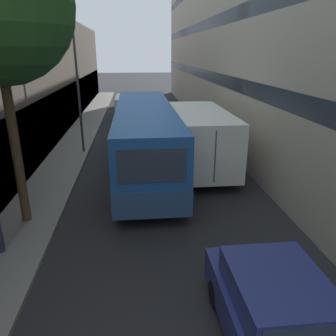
# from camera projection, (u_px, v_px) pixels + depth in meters

# --- Properties ---
(ground_plane) EXTENTS (150.00, 150.00, 0.00)m
(ground_plane) POSITION_uv_depth(u_px,v_px,m) (156.00, 166.00, 15.97)
(ground_plane) COLOR #232326
(sidewalk_left) EXTENTS (2.02, 60.00, 0.13)m
(sidewalk_left) POSITION_uv_depth(u_px,v_px,m) (60.00, 168.00, 15.51)
(sidewalk_left) COLOR gray
(sidewalk_left) RESTS_ON ground_plane
(building_left_shopfront) EXTENTS (2.40, 60.00, 7.65)m
(building_left_shopfront) POSITION_uv_depth(u_px,v_px,m) (2.00, 95.00, 14.15)
(building_left_shopfront) COLOR #51473D
(building_left_shopfront) RESTS_ON ground_plane
(car_hatchback) EXTENTS (1.87, 3.89, 1.52)m
(car_hatchback) POSITION_uv_depth(u_px,v_px,m) (277.00, 314.00, 5.96)
(car_hatchback) COLOR navy
(car_hatchback) RESTS_ON ground_plane
(bus) EXTENTS (2.50, 11.35, 2.97)m
(bus) POSITION_uv_depth(u_px,v_px,m) (145.00, 137.00, 14.95)
(bus) COLOR #1E519E
(bus) RESTS_ON ground_plane
(box_truck) EXTENTS (2.44, 8.37, 2.76)m
(box_truck) POSITION_uv_depth(u_px,v_px,m) (195.00, 133.00, 15.88)
(box_truck) COLOR silver
(box_truck) RESTS_ON ground_plane
(panel_van) EXTENTS (1.82, 4.10, 1.91)m
(panel_van) POSITION_uv_depth(u_px,v_px,m) (128.00, 107.00, 26.27)
(panel_van) COLOR silver
(panel_van) RESTS_ON ground_plane
(street_lamp) EXTENTS (0.36, 0.80, 7.46)m
(street_lamp) POSITION_uv_depth(u_px,v_px,m) (75.00, 52.00, 16.15)
(street_lamp) COLOR #38383D
(street_lamp) RESTS_ON sidewalk_left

